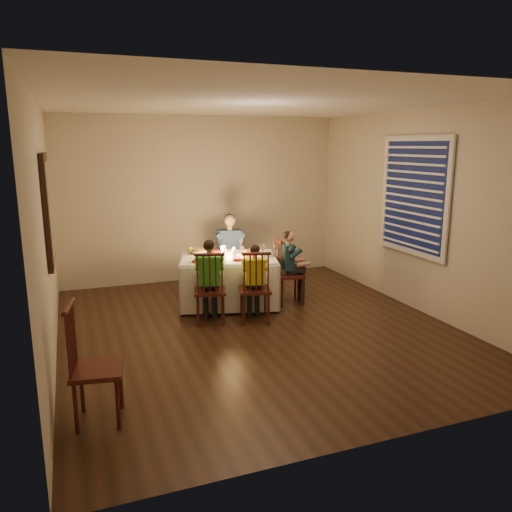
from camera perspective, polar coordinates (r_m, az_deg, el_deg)
name	(u,v)px	position (r m, az deg, el deg)	size (l,w,h in m)	color
ground	(258,329)	(6.04, 0.21, -8.30)	(5.00, 5.00, 0.00)	black
wall_left	(45,233)	(5.34, -22.97, 2.40)	(0.02, 5.00, 2.60)	beige
wall_right	(420,212)	(6.83, 18.21, 4.79)	(0.02, 5.00, 2.60)	beige
wall_back	(202,199)	(8.07, -6.16, 6.46)	(4.50, 0.02, 2.60)	beige
ceiling	(258,103)	(5.66, 0.23, 17.13)	(5.00, 5.00, 0.00)	white
dining_table	(229,271)	(6.80, -3.16, -1.67)	(1.50, 1.25, 0.64)	white
chair_adult	(231,290)	(7.58, -2.92, -3.93)	(0.38, 0.36, 0.92)	#33110E
chair_near_left	(211,322)	(6.26, -5.21, -7.56)	(0.38, 0.36, 0.92)	#33110E
chair_near_right	(255,321)	(6.28, -0.15, -7.44)	(0.38, 0.36, 0.92)	#33110E
chair_end	(289,303)	(6.98, 3.76, -5.39)	(0.38, 0.36, 0.92)	#33110E
chair_extra	(101,420)	(4.38, -17.29, -17.44)	(0.41, 0.39, 0.99)	#33110E
adult	(231,290)	(7.58, -2.92, -3.93)	(0.40, 0.37, 1.16)	navy
child_green	(211,322)	(6.26, -5.21, -7.56)	(0.34, 0.31, 1.05)	green
child_yellow	(255,321)	(6.28, -0.15, -7.44)	(0.30, 0.28, 0.98)	yellow
child_teal	(289,303)	(6.98, 3.76, -5.39)	(0.32, 0.30, 1.02)	#173239
setting_adult	(229,252)	(7.01, -3.07, 0.49)	(0.26, 0.26, 0.02)	white
setting_green	(210,261)	(6.47, -5.27, -0.59)	(0.26, 0.26, 0.02)	white
setting_yellow	(250,259)	(6.54, -0.65, -0.40)	(0.26, 0.26, 0.02)	white
setting_teal	(262,255)	(6.79, 0.71, 0.09)	(0.26, 0.26, 0.02)	white
candle_left	(224,253)	(6.74, -3.68, 0.32)	(0.06, 0.06, 0.10)	white
candle_right	(234,253)	(6.74, -2.55, 0.35)	(0.06, 0.06, 0.10)	white
squash	(191,250)	(7.01, -7.49, 0.67)	(0.09, 0.09, 0.09)	yellow
orange_fruit	(246,253)	(6.80, -1.13, 0.37)	(0.08, 0.08, 0.08)	#FF5615
serving_bowl	(199,252)	(6.95, -6.54, 0.48)	(0.24, 0.24, 0.06)	white
wall_mirror	(48,209)	(5.61, -22.71, 4.94)	(0.06, 0.95, 1.15)	black
window_blinds	(413,196)	(6.86, 17.51, 6.56)	(0.07, 1.34, 1.54)	#0D1436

